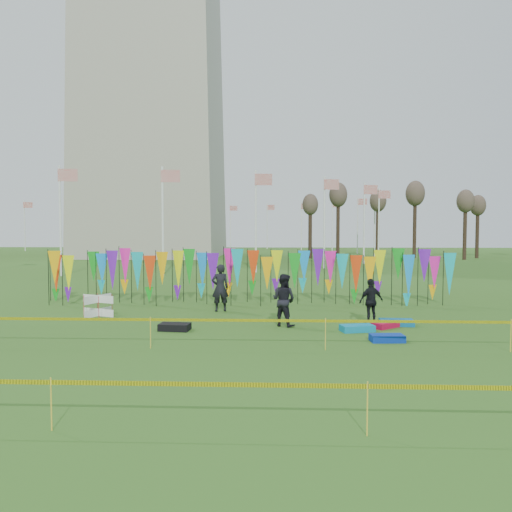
{
  "coord_description": "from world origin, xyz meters",
  "views": [
    {
      "loc": [
        1.61,
        -15.5,
        3.35
      ],
      "look_at": [
        0.74,
        6.0,
        2.23
      ],
      "focal_mm": 35.0,
      "sensor_mm": 36.0,
      "label": 1
    }
  ],
  "objects_px": {
    "person_mid": "(284,300)",
    "kite_bag_turquoise": "(357,328)",
    "person_right": "(371,301)",
    "kite_bag_red": "(386,325)",
    "kite_bag_black": "(175,327)",
    "kite_bag_blue": "(387,338)",
    "person_left": "(220,288)",
    "box_kite": "(98,306)",
    "kite_bag_teal": "(396,322)"
  },
  "relations": [
    {
      "from": "person_mid",
      "to": "kite_bag_turquoise",
      "type": "height_order",
      "value": "person_mid"
    },
    {
      "from": "person_right",
      "to": "kite_bag_red",
      "type": "xyz_separation_m",
      "value": [
        0.39,
        -0.72,
        -0.71
      ]
    },
    {
      "from": "kite_bag_turquoise",
      "to": "kite_bag_black",
      "type": "distance_m",
      "value": 6.07
    },
    {
      "from": "person_mid",
      "to": "person_right",
      "type": "relative_size",
      "value": 1.13
    },
    {
      "from": "kite_bag_turquoise",
      "to": "kite_bag_blue",
      "type": "xyz_separation_m",
      "value": [
        0.66,
        -1.47,
        -0.0
      ]
    },
    {
      "from": "person_left",
      "to": "person_right",
      "type": "height_order",
      "value": "person_left"
    },
    {
      "from": "box_kite",
      "to": "person_right",
      "type": "height_order",
      "value": "person_right"
    },
    {
      "from": "kite_bag_red",
      "to": "kite_bag_blue",
      "type": "bearing_deg",
      "value": -101.66
    },
    {
      "from": "box_kite",
      "to": "kite_bag_teal",
      "type": "bearing_deg",
      "value": -7.18
    },
    {
      "from": "person_left",
      "to": "person_mid",
      "type": "distance_m",
      "value": 3.97
    },
    {
      "from": "person_right",
      "to": "kite_bag_turquoise",
      "type": "relative_size",
      "value": 1.49
    },
    {
      "from": "kite_bag_black",
      "to": "person_left",
      "type": "bearing_deg",
      "value": 74.7
    },
    {
      "from": "person_right",
      "to": "kite_bag_blue",
      "type": "bearing_deg",
      "value": 66.26
    },
    {
      "from": "box_kite",
      "to": "kite_bag_black",
      "type": "bearing_deg",
      "value": -35.97
    },
    {
      "from": "kite_bag_turquoise",
      "to": "kite_bag_blue",
      "type": "relative_size",
      "value": 1.08
    },
    {
      "from": "kite_bag_black",
      "to": "person_mid",
      "type": "bearing_deg",
      "value": 14.18
    },
    {
      "from": "kite_bag_black",
      "to": "kite_bag_teal",
      "type": "distance_m",
      "value": 7.69
    },
    {
      "from": "kite_bag_blue",
      "to": "kite_bag_black",
      "type": "height_order",
      "value": "kite_bag_black"
    },
    {
      "from": "kite_bag_blue",
      "to": "kite_bag_turquoise",
      "type": "bearing_deg",
      "value": 114.04
    },
    {
      "from": "kite_bag_turquoise",
      "to": "kite_bag_black",
      "type": "height_order",
      "value": "kite_bag_black"
    },
    {
      "from": "person_right",
      "to": "kite_bag_teal",
      "type": "distance_m",
      "value": 1.14
    },
    {
      "from": "kite_bag_teal",
      "to": "kite_bag_turquoise",
      "type": "bearing_deg",
      "value": -145.13
    },
    {
      "from": "box_kite",
      "to": "kite_bag_turquoise",
      "type": "relative_size",
      "value": 0.78
    },
    {
      "from": "kite_bag_red",
      "to": "kite_bag_black",
      "type": "relative_size",
      "value": 1.09
    },
    {
      "from": "person_left",
      "to": "kite_bag_red",
      "type": "relative_size",
      "value": 1.77
    },
    {
      "from": "person_right",
      "to": "kite_bag_black",
      "type": "xyz_separation_m",
      "value": [
        -6.79,
        -1.52,
        -0.69
      ]
    },
    {
      "from": "kite_bag_blue",
      "to": "kite_bag_teal",
      "type": "height_order",
      "value": "kite_bag_teal"
    },
    {
      "from": "person_left",
      "to": "kite_bag_blue",
      "type": "bearing_deg",
      "value": 121.33
    },
    {
      "from": "person_right",
      "to": "box_kite",
      "type": "bearing_deg",
      "value": -28.17
    },
    {
      "from": "box_kite",
      "to": "kite_bag_red",
      "type": "distance_m",
      "value": 10.83
    },
    {
      "from": "box_kite",
      "to": "kite_bag_blue",
      "type": "bearing_deg",
      "value": -21.08
    },
    {
      "from": "kite_bag_turquoise",
      "to": "kite_bag_blue",
      "type": "height_order",
      "value": "kite_bag_turquoise"
    },
    {
      "from": "kite_bag_blue",
      "to": "kite_bag_red",
      "type": "xyz_separation_m",
      "value": [
        0.45,
        2.19,
        -0.0
      ]
    },
    {
      "from": "kite_bag_turquoise",
      "to": "kite_bag_teal",
      "type": "height_order",
      "value": "kite_bag_teal"
    },
    {
      "from": "kite_bag_blue",
      "to": "kite_bag_red",
      "type": "bearing_deg",
      "value": 78.34
    },
    {
      "from": "person_left",
      "to": "kite_bag_turquoise",
      "type": "height_order",
      "value": "person_left"
    },
    {
      "from": "kite_bag_blue",
      "to": "kite_bag_red",
      "type": "distance_m",
      "value": 2.24
    },
    {
      "from": "person_mid",
      "to": "kite_bag_blue",
      "type": "distance_m",
      "value": 3.94
    },
    {
      "from": "kite_bag_turquoise",
      "to": "box_kite",
      "type": "bearing_deg",
      "value": 165.51
    },
    {
      "from": "kite_bag_red",
      "to": "person_left",
      "type": "bearing_deg",
      "value": 152.54
    },
    {
      "from": "person_mid",
      "to": "person_right",
      "type": "height_order",
      "value": "person_mid"
    },
    {
      "from": "kite_bag_turquoise",
      "to": "kite_bag_red",
      "type": "relative_size",
      "value": 0.98
    },
    {
      "from": "kite_bag_turquoise",
      "to": "kite_bag_red",
      "type": "bearing_deg",
      "value": 32.97
    },
    {
      "from": "person_mid",
      "to": "box_kite",
      "type": "bearing_deg",
      "value": 19.09
    },
    {
      "from": "person_right",
      "to": "kite_bag_black",
      "type": "relative_size",
      "value": 1.6
    },
    {
      "from": "person_mid",
      "to": "kite_bag_teal",
      "type": "xyz_separation_m",
      "value": [
        3.96,
        0.23,
        -0.8
      ]
    },
    {
      "from": "box_kite",
      "to": "kite_bag_blue",
      "type": "height_order",
      "value": "box_kite"
    },
    {
      "from": "person_mid",
      "to": "kite_bag_turquoise",
      "type": "relative_size",
      "value": 1.69
    },
    {
      "from": "kite_bag_turquoise",
      "to": "kite_bag_blue",
      "type": "bearing_deg",
      "value": -65.96
    },
    {
      "from": "person_mid",
      "to": "kite_bag_teal",
      "type": "relative_size",
      "value": 1.58
    }
  ]
}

